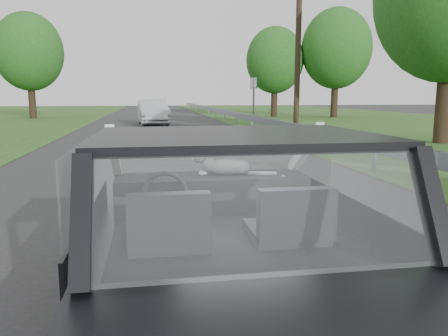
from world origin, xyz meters
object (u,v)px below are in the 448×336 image
object	(u,v)px
other_car	(153,112)
highway_sign	(254,101)
utility_pole	(298,46)
subject_car	(224,229)
cat	(227,166)

from	to	relation	value
other_car	highway_sign	distance (m)	5.88
utility_pole	subject_car	bearing A→B (deg)	-110.64
cat	highway_sign	size ratio (longest dim) A/B	0.19
other_car	subject_car	bearing A→B (deg)	-93.72
subject_car	highway_sign	distance (m)	22.93
other_car	utility_pole	xyz separation A→B (m)	(6.05, -7.11, 2.98)
subject_car	other_car	world-z (taller)	subject_car
cat	utility_pole	size ratio (longest dim) A/B	0.07
subject_car	cat	size ratio (longest dim) A/B	7.84
highway_sign	subject_car	bearing A→B (deg)	-112.37
cat	subject_car	bearing A→B (deg)	-92.77
subject_car	utility_pole	world-z (taller)	utility_pole
cat	utility_pole	xyz separation A→B (m)	(5.58, 14.54, 2.63)
cat	highway_sign	distance (m)	22.29
cat	other_car	bearing A→B (deg)	100.10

